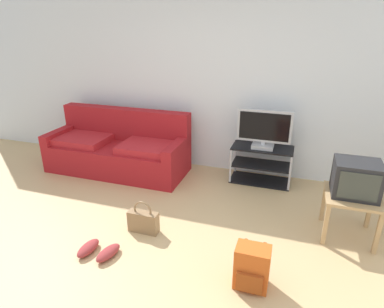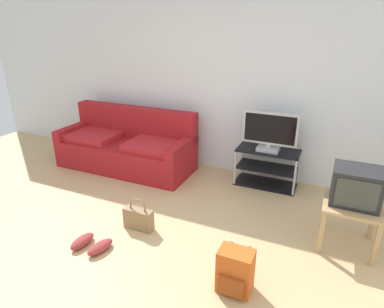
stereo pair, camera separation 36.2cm
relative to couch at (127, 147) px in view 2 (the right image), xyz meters
The scene contains 10 objects.
ground_plane 2.35m from the couch, 53.72° to the right, with size 9.00×9.80×0.02m, color tan.
wall_back 1.81m from the couch, 22.48° to the left, with size 9.00×0.10×2.70m, color silver.
couch is the anchor object (origin of this frame).
tv_stand 2.09m from the couch, ahead, with size 0.82×0.40×0.51m.
flat_tv 2.13m from the couch, ahead, with size 0.71×0.22×0.52m.
side_table 3.18m from the couch, 13.39° to the right, with size 0.52×0.52×0.47m.
crt_tv 3.19m from the couch, 13.11° to the right, with size 0.43×0.37×0.35m.
backpack 2.87m from the couch, 37.94° to the right, with size 0.28×0.27×0.38m.
handbag 1.72m from the couch, 51.89° to the right, with size 0.33×0.11×0.36m.
sneakers_pair 2.01m from the couch, 66.14° to the right, with size 0.39×0.31×0.09m.
Camera 2 is at (1.42, -1.95, 2.07)m, focal length 30.50 mm.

